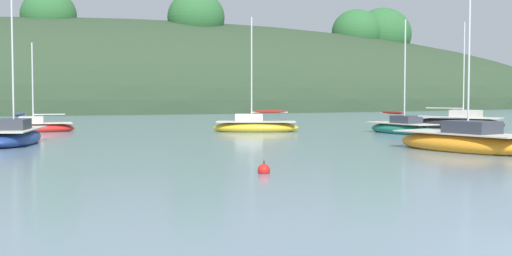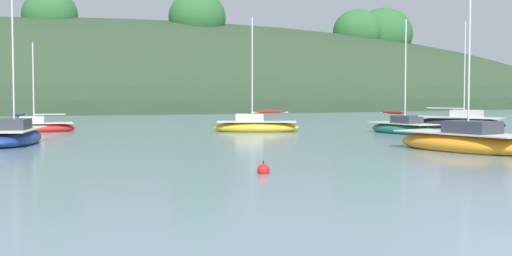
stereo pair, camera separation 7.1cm
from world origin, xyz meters
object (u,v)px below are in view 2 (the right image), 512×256
Objects in this scene: sailboat_cream_ketch at (16,136)px; mooring_buoy_inner at (263,170)px; sailboat_blue_center at (37,127)px; sailboat_teal_outer at (460,123)px; sailboat_white_near at (463,142)px; sailboat_navy_dinghy at (256,126)px; sailboat_orange_cutter at (402,128)px.

sailboat_cream_ketch is 15.55× the size of mooring_buoy_inner.
sailboat_blue_center is 11.59× the size of mooring_buoy_inner.
sailboat_white_near reaches higher than sailboat_teal_outer.
sailboat_navy_dinghy is at bearing -16.54° from sailboat_blue_center.
sailboat_orange_cutter is at bearing -21.29° from sailboat_blue_center.
sailboat_teal_outer is at bearing -1.03° from sailboat_navy_dinghy.
sailboat_blue_center is at bearing 163.46° from sailboat_navy_dinghy.
mooring_buoy_inner is (7.55, -27.32, -0.20)m from sailboat_blue_center.
sailboat_orange_cutter is 24.18m from sailboat_cream_ketch.
sailboat_orange_cutter is (3.81, 12.70, -0.07)m from sailboat_white_near.
sailboat_navy_dinghy is 14.89× the size of mooring_buoy_inner.
sailboat_blue_center is 14.99m from sailboat_navy_dinghy.
mooring_buoy_inner is (-6.81, -23.05, -0.25)m from sailboat_navy_dinghy.
sailboat_blue_center is at bearing 105.46° from mooring_buoy_inner.
sailboat_cream_ketch is (-31.36, -6.51, 0.01)m from sailboat_teal_outer.
sailboat_blue_center reaches higher than mooring_buoy_inner.
mooring_buoy_inner is (8.62, -16.25, -0.29)m from sailboat_cream_ketch.
sailboat_teal_outer is 1.30× the size of sailboat_blue_center.
sailboat_cream_ketch reaches higher than sailboat_orange_cutter.
sailboat_white_near reaches higher than sailboat_orange_cutter.
sailboat_white_near reaches higher than mooring_buoy_inner.
sailboat_blue_center is at bearing 158.71° from sailboat_orange_cutter.
sailboat_cream_ketch is at bearing -156.22° from sailboat_navy_dinghy.
sailboat_teal_outer is at bearing 31.31° from sailboat_orange_cutter.
sailboat_teal_outer is 32.18m from mooring_buoy_inner.
sailboat_cream_ketch is at bearing -95.48° from sailboat_blue_center.
sailboat_orange_cutter is at bearing 49.86° from mooring_buoy_inner.
sailboat_cream_ketch is at bearing 152.40° from sailboat_white_near.
sailboat_white_near is (19.22, -21.67, 0.11)m from sailboat_blue_center.
sailboat_orange_cutter is (8.66, -4.71, -0.01)m from sailboat_navy_dinghy.
sailboat_navy_dinghy is 0.75× the size of sailboat_white_near.
sailboat_teal_outer is 30.64m from sailboat_blue_center.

